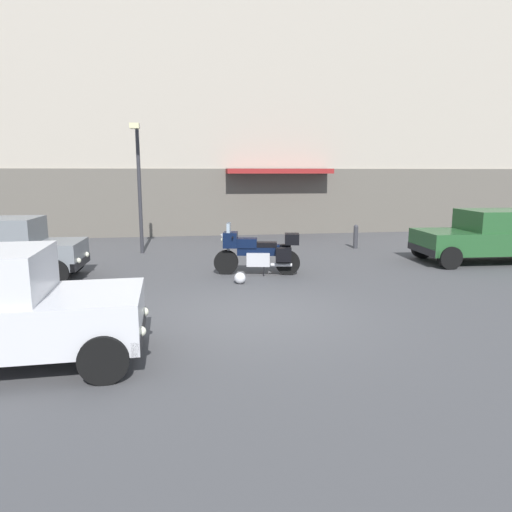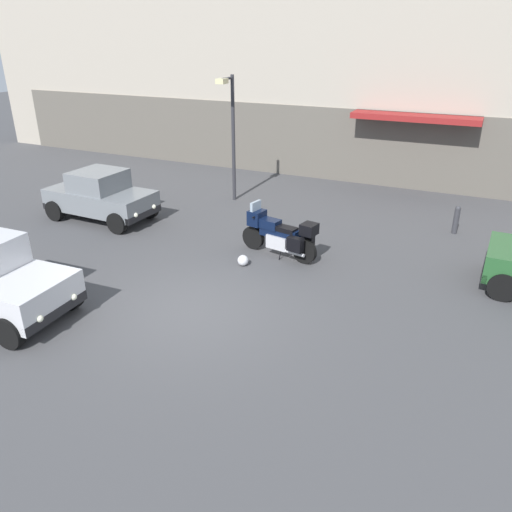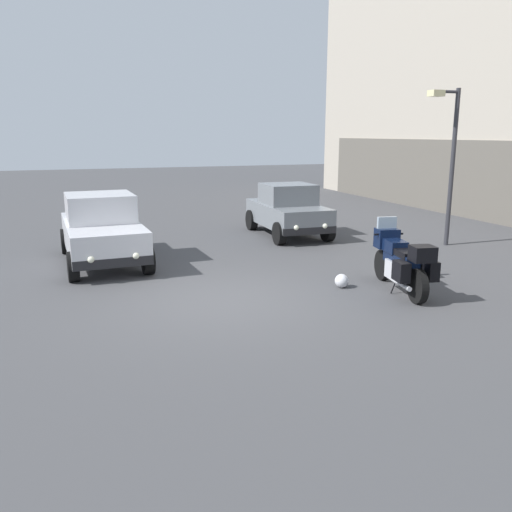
% 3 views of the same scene
% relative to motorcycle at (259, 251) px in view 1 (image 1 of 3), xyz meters
% --- Properties ---
extents(ground_plane, '(80.00, 80.00, 0.00)m').
position_rel_motorcycle_xyz_m(ground_plane, '(-0.63, -3.45, -0.62)').
color(ground_plane, '#424244').
extents(building_facade_rear, '(35.94, 3.40, 10.33)m').
position_rel_motorcycle_xyz_m(building_facade_rear, '(-0.63, 9.06, 4.49)').
color(building_facade_rear, '#A89E8E').
rests_on(building_facade_rear, ground).
extents(motorcycle, '(2.25, 0.97, 1.36)m').
position_rel_motorcycle_xyz_m(motorcycle, '(0.00, 0.00, 0.00)').
color(motorcycle, black).
rests_on(motorcycle, ground).
extents(helmet, '(0.28, 0.28, 0.28)m').
position_rel_motorcycle_xyz_m(helmet, '(-0.61, -0.95, -0.48)').
color(helmet, silver).
rests_on(helmet, ground).
extents(car_sedan_far, '(4.63, 2.08, 1.56)m').
position_rel_motorcycle_xyz_m(car_sedan_far, '(7.20, 0.64, 0.16)').
color(car_sedan_far, '#235128').
rests_on(car_sedan_far, ground).
extents(car_compact_side, '(3.51, 1.79, 1.56)m').
position_rel_motorcycle_xyz_m(car_compact_side, '(-6.16, 0.27, 0.15)').
color(car_compact_side, slate).
rests_on(car_compact_side, ground).
extents(streetlamp_curbside, '(0.28, 0.94, 4.19)m').
position_rel_motorcycle_xyz_m(streetlamp_curbside, '(-3.32, 3.69, 1.97)').
color(streetlamp_curbside, '#2D2D33').
rests_on(streetlamp_curbside, ground).
extents(bollard_curbside, '(0.16, 0.16, 0.84)m').
position_rel_motorcycle_xyz_m(bollard_curbside, '(4.05, 3.69, -0.17)').
color(bollard_curbside, '#333338').
rests_on(bollard_curbside, ground).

